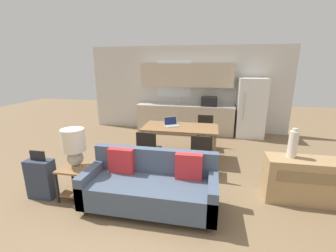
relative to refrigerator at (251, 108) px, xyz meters
The scene contains 15 objects.
ground_plane 4.75m from the refrigerator, 114.87° to the right, with size 20.00×20.00×0.00m, color #7F6647.
wall_back 2.06m from the refrigerator, 168.65° to the left, with size 6.40×0.07×2.70m.
kitchen_counter 1.95m from the refrigerator, behind, with size 3.04×0.65×2.15m.
refrigerator is the anchor object (origin of this frame).
dining_table 2.75m from the refrigerator, 131.39° to the right, with size 1.68×0.86×0.76m.
couch 4.49m from the refrigerator, 116.38° to the right, with size 1.98×0.80×0.86m.
side_table 5.18m from the refrigerator, 128.97° to the right, with size 0.45×0.45×0.54m.
table_lamp 5.12m from the refrigerator, 129.06° to the right, with size 0.36×0.36×0.63m.
credenza 3.43m from the refrigerator, 83.49° to the right, with size 1.24×0.45×0.71m.
vase 3.33m from the refrigerator, 87.68° to the right, with size 0.14×0.14×0.47m.
dining_chair_near_left 3.70m from the refrigerator, 129.80° to the right, with size 0.43×0.43×0.85m.
dining_chair_far_right 1.84m from the refrigerator, 135.48° to the right, with size 0.43×0.43×0.85m.
dining_chair_near_right 3.14m from the refrigerator, 114.23° to the right, with size 0.44×0.44×0.85m.
laptop 2.86m from the refrigerator, 135.30° to the right, with size 0.41×0.39×0.20m.
suitcase 5.62m from the refrigerator, 132.82° to the right, with size 0.43×0.22×0.81m.
Camera 1 is at (0.83, -2.70, 2.12)m, focal length 24.00 mm.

